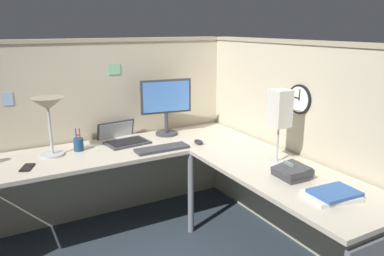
{
  "coord_description": "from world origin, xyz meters",
  "views": [
    {
      "loc": [
        -1.22,
        -2.34,
        1.68
      ],
      "look_at": [
        0.23,
        0.27,
        0.87
      ],
      "focal_mm": 35.27,
      "sensor_mm": 36.0,
      "label": 1
    }
  ],
  "objects_px": {
    "desk_lamp_paper": "(280,111)",
    "office_phone": "(292,172)",
    "laptop": "(122,138)",
    "keyboard": "(162,148)",
    "book_stack": "(333,195)",
    "wall_clock": "(300,99)",
    "cell_phone": "(27,167)",
    "pen_cup": "(79,144)",
    "monitor": "(166,103)",
    "desk_lamp_dome": "(48,109)",
    "computer_mouse": "(199,142)"
  },
  "relations": [
    {
      "from": "laptop",
      "to": "pen_cup",
      "type": "relative_size",
      "value": 2.32
    },
    {
      "from": "wall_clock",
      "to": "office_phone",
      "type": "bearing_deg",
      "value": -136.78
    },
    {
      "from": "monitor",
      "to": "laptop",
      "type": "relative_size",
      "value": 1.2
    },
    {
      "from": "cell_phone",
      "to": "desk_lamp_paper",
      "type": "xyz_separation_m",
      "value": [
        1.58,
        -0.76,
        0.38
      ]
    },
    {
      "from": "pen_cup",
      "to": "office_phone",
      "type": "distance_m",
      "value": 1.64
    },
    {
      "from": "computer_mouse",
      "to": "desk_lamp_paper",
      "type": "height_order",
      "value": "desk_lamp_paper"
    },
    {
      "from": "monitor",
      "to": "desk_lamp_paper",
      "type": "xyz_separation_m",
      "value": [
        0.37,
        -1.04,
        0.09
      ]
    },
    {
      "from": "keyboard",
      "to": "office_phone",
      "type": "distance_m",
      "value": 1.05
    },
    {
      "from": "laptop",
      "to": "cell_phone",
      "type": "bearing_deg",
      "value": -159.44
    },
    {
      "from": "laptop",
      "to": "computer_mouse",
      "type": "xyz_separation_m",
      "value": [
        0.53,
        -0.39,
        -0.01
      ]
    },
    {
      "from": "monitor",
      "to": "office_phone",
      "type": "height_order",
      "value": "monitor"
    },
    {
      "from": "book_stack",
      "to": "keyboard",
      "type": "bearing_deg",
      "value": 111.02
    },
    {
      "from": "keyboard",
      "to": "wall_clock",
      "type": "xyz_separation_m",
      "value": [
        0.86,
        -0.59,
        0.41
      ]
    },
    {
      "from": "monitor",
      "to": "desk_lamp_paper",
      "type": "height_order",
      "value": "desk_lamp_paper"
    },
    {
      "from": "pen_cup",
      "to": "book_stack",
      "type": "height_order",
      "value": "pen_cup"
    },
    {
      "from": "cell_phone",
      "to": "monitor",
      "type": "bearing_deg",
      "value": 36.76
    },
    {
      "from": "keyboard",
      "to": "book_stack",
      "type": "xyz_separation_m",
      "value": [
        0.49,
        -1.26,
        0.01
      ]
    },
    {
      "from": "cell_phone",
      "to": "wall_clock",
      "type": "height_order",
      "value": "wall_clock"
    },
    {
      "from": "keyboard",
      "to": "pen_cup",
      "type": "height_order",
      "value": "pen_cup"
    },
    {
      "from": "cell_phone",
      "to": "book_stack",
      "type": "xyz_separation_m",
      "value": [
        1.47,
        -1.35,
        0.02
      ]
    },
    {
      "from": "monitor",
      "to": "pen_cup",
      "type": "height_order",
      "value": "monitor"
    },
    {
      "from": "laptop",
      "to": "pen_cup",
      "type": "distance_m",
      "value": 0.39
    },
    {
      "from": "computer_mouse",
      "to": "book_stack",
      "type": "bearing_deg",
      "value": -83.07
    },
    {
      "from": "book_stack",
      "to": "wall_clock",
      "type": "distance_m",
      "value": 0.87
    },
    {
      "from": "office_phone",
      "to": "wall_clock",
      "type": "height_order",
      "value": "wall_clock"
    },
    {
      "from": "laptop",
      "to": "keyboard",
      "type": "relative_size",
      "value": 0.97
    },
    {
      "from": "desk_lamp_paper",
      "to": "office_phone",
      "type": "bearing_deg",
      "value": -110.78
    },
    {
      "from": "laptop",
      "to": "cell_phone",
      "type": "relative_size",
      "value": 2.89
    },
    {
      "from": "desk_lamp_paper",
      "to": "pen_cup",
      "type": "bearing_deg",
      "value": 140.47
    },
    {
      "from": "laptop",
      "to": "keyboard",
      "type": "bearing_deg",
      "value": -63.06
    },
    {
      "from": "monitor",
      "to": "desk_lamp_dome",
      "type": "relative_size",
      "value": 1.12
    },
    {
      "from": "book_stack",
      "to": "desk_lamp_paper",
      "type": "bearing_deg",
      "value": 79.63
    },
    {
      "from": "desk_lamp_dome",
      "to": "office_phone",
      "type": "bearing_deg",
      "value": -43.56
    },
    {
      "from": "cell_phone",
      "to": "desk_lamp_paper",
      "type": "height_order",
      "value": "desk_lamp_paper"
    },
    {
      "from": "desk_lamp_dome",
      "to": "pen_cup",
      "type": "xyz_separation_m",
      "value": [
        0.2,
        0.02,
        -0.31
      ]
    },
    {
      "from": "office_phone",
      "to": "laptop",
      "type": "bearing_deg",
      "value": 117.66
    },
    {
      "from": "laptop",
      "to": "desk_lamp_paper",
      "type": "xyz_separation_m",
      "value": [
        0.79,
        -1.05,
        0.36
      ]
    },
    {
      "from": "monitor",
      "to": "wall_clock",
      "type": "xyz_separation_m",
      "value": [
        0.64,
        -0.96,
        0.13
      ]
    },
    {
      "from": "monitor",
      "to": "computer_mouse",
      "type": "bearing_deg",
      "value": -73.59
    },
    {
      "from": "pen_cup",
      "to": "book_stack",
      "type": "distance_m",
      "value": 1.89
    },
    {
      "from": "pen_cup",
      "to": "cell_phone",
      "type": "bearing_deg",
      "value": -152.33
    },
    {
      "from": "computer_mouse",
      "to": "office_phone",
      "type": "height_order",
      "value": "office_phone"
    },
    {
      "from": "laptop",
      "to": "book_stack",
      "type": "xyz_separation_m",
      "value": [
        0.68,
        -1.65,
        -0.0
      ]
    },
    {
      "from": "keyboard",
      "to": "computer_mouse",
      "type": "relative_size",
      "value": 4.13
    },
    {
      "from": "laptop",
      "to": "keyboard",
      "type": "height_order",
      "value": "laptop"
    },
    {
      "from": "monitor",
      "to": "wall_clock",
      "type": "relative_size",
      "value": 2.27
    },
    {
      "from": "pen_cup",
      "to": "office_phone",
      "type": "bearing_deg",
      "value": -48.95
    },
    {
      "from": "laptop",
      "to": "keyboard",
      "type": "xyz_separation_m",
      "value": [
        0.2,
        -0.39,
        -0.01
      ]
    },
    {
      "from": "cell_phone",
      "to": "laptop",
      "type": "bearing_deg",
      "value": 43.95
    },
    {
      "from": "keyboard",
      "to": "desk_lamp_dome",
      "type": "relative_size",
      "value": 0.97
    }
  ]
}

